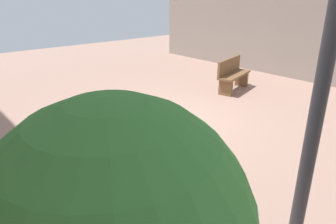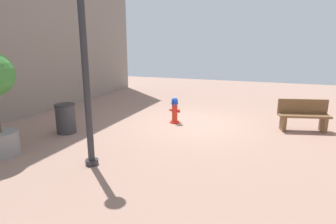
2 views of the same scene
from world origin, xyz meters
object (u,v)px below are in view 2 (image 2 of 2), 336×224
street_lamp (84,54)px  bench_near (303,115)px  trash_bin (66,118)px  fire_hydrant (175,110)px

street_lamp → bench_near: bearing=-136.1°
street_lamp → trash_bin: 3.29m
bench_near → street_lamp: street_lamp is taller
fire_hydrant → trash_bin: trash_bin is taller
fire_hydrant → trash_bin: (2.67, 2.15, 0.01)m
bench_near → street_lamp: size_ratio=0.40×
bench_near → trash_bin: bearing=22.3°
fire_hydrant → bench_near: (-3.93, -0.56, 0.05)m
bench_near → street_lamp: 6.58m
bench_near → street_lamp: bearing=43.9°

